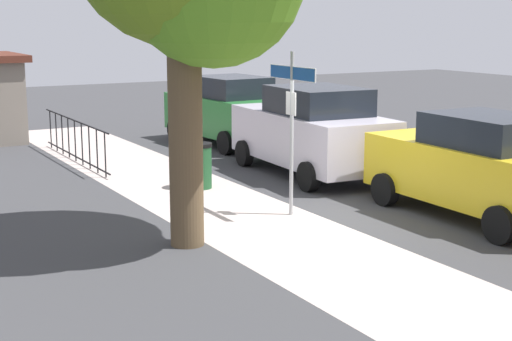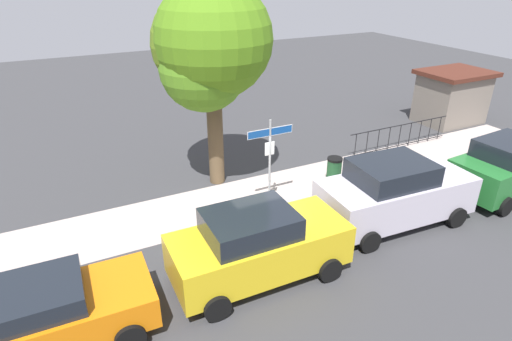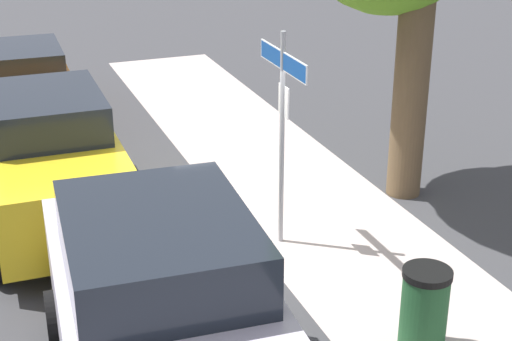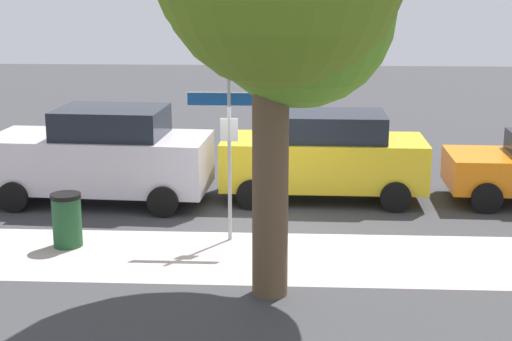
{
  "view_description": "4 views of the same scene",
  "coord_description": "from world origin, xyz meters",
  "px_view_note": "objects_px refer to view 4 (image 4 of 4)",
  "views": [
    {
      "loc": [
        -11.3,
        7.87,
        3.63
      ],
      "look_at": [
        0.6,
        1.15,
        0.91
      ],
      "focal_mm": 54.47,
      "sensor_mm": 36.0,
      "label": 1
    },
    {
      "loc": [
        -5.08,
        -10.08,
        7.17
      ],
      "look_at": [
        0.23,
        0.62,
        1.32
      ],
      "focal_mm": 29.73,
      "sensor_mm": 36.0,
      "label": 2
    },
    {
      "loc": [
        9.67,
        -3.44,
        5.21
      ],
      "look_at": [
        0.44,
        0.08,
        1.07
      ],
      "focal_mm": 54.64,
      "sensor_mm": 36.0,
      "label": 3
    },
    {
      "loc": [
        -0.58,
        13.82,
        4.66
      ],
      "look_at": [
        0.15,
        -0.23,
        1.17
      ],
      "focal_mm": 53.57,
      "sensor_mm": 36.0,
      "label": 4
    }
  ],
  "objects_px": {
    "trash_bin": "(67,220)",
    "car_yellow": "(325,156)",
    "street_sign": "(229,130)",
    "car_silver": "(103,155)"
  },
  "relations": [
    {
      "from": "trash_bin",
      "to": "car_silver",
      "type": "bearing_deg",
      "value": -89.03
    },
    {
      "from": "street_sign",
      "to": "car_yellow",
      "type": "bearing_deg",
      "value": -122.76
    },
    {
      "from": "car_yellow",
      "to": "car_silver",
      "type": "distance_m",
      "value": 4.82
    },
    {
      "from": "street_sign",
      "to": "car_yellow",
      "type": "distance_m",
      "value": 3.59
    },
    {
      "from": "street_sign",
      "to": "car_yellow",
      "type": "xyz_separation_m",
      "value": [
        -1.84,
        -2.87,
        -1.12
      ]
    },
    {
      "from": "trash_bin",
      "to": "car_yellow",
      "type": "bearing_deg",
      "value": -144.68
    },
    {
      "from": "street_sign",
      "to": "car_yellow",
      "type": "height_order",
      "value": "street_sign"
    },
    {
      "from": "street_sign",
      "to": "trash_bin",
      "type": "distance_m",
      "value": 3.35
    },
    {
      "from": "street_sign",
      "to": "car_silver",
      "type": "xyz_separation_m",
      "value": [
        2.95,
        -2.41,
        -1.05
      ]
    },
    {
      "from": "car_silver",
      "to": "trash_bin",
      "type": "xyz_separation_m",
      "value": [
        -0.05,
        2.91,
        -0.53
      ]
    }
  ]
}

